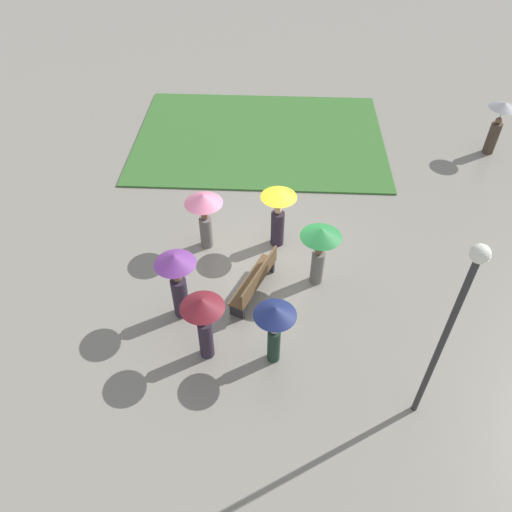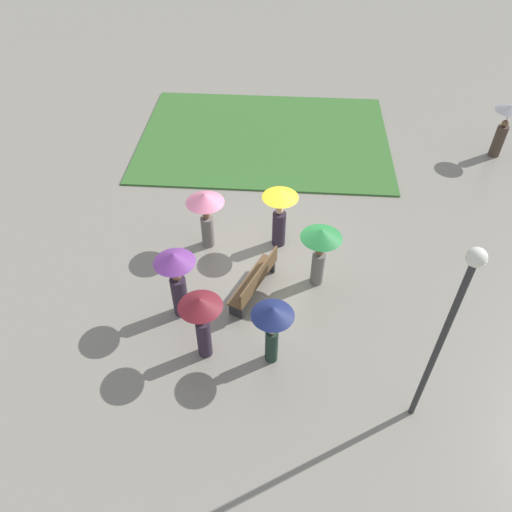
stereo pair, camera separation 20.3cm
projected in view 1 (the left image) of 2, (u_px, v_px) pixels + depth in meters
The scene contains 11 objects.
ground_plane at pixel (269, 255), 14.03m from camera, with size 90.00×90.00×0.00m, color gray.
lawn_patch_near at pixel (260, 137), 18.60m from camera, with size 6.66×9.13×0.06m.
park_bench at pixel (256, 280), 12.68m from camera, with size 1.99×1.17×0.90m.
lamp_post at pixel (452, 319), 8.55m from camera, with size 0.32×0.32×4.71m.
crowd_person_navy at pixel (275, 322), 10.64m from camera, with size 0.93×0.93×1.79m.
crowd_person_pink at pixel (204, 209), 13.45m from camera, with size 1.04×1.04×1.80m.
crowd_person_yellow at pixel (278, 211), 13.60m from camera, with size 0.98×0.98×1.84m.
crowd_person_green at pixel (320, 243), 12.41m from camera, with size 1.05×1.05×1.82m.
crowd_person_purple at pixel (177, 276), 11.60m from camera, with size 0.98×0.98×2.00m.
crowd_person_maroon at pixel (203, 316), 10.70m from camera, with size 0.97×0.97×1.90m.
lone_walker_mid_plaza at pixel (498, 121), 17.08m from camera, with size 0.97×0.97×1.90m.
Camera 1 is at (10.15, 0.12, 9.70)m, focal length 35.00 mm.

